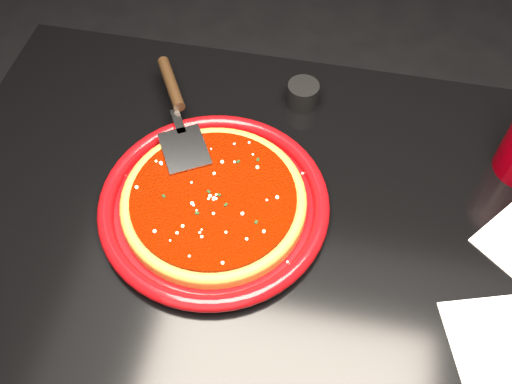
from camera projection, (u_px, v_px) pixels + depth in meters
table at (292, 338)px, 1.16m from camera, size 1.20×0.80×0.75m
plate at (214, 204)px, 0.88m from camera, size 0.46×0.46×0.03m
pizza_crust at (214, 202)px, 0.87m from camera, size 0.37×0.37×0.01m
pizza_crust_rim at (214, 200)px, 0.87m from camera, size 0.37×0.37×0.02m
pizza_sauce at (213, 198)px, 0.86m from camera, size 0.33×0.33×0.01m
parmesan_dusting at (213, 195)px, 0.86m from camera, size 0.24×0.24×0.01m
basil_flecks at (213, 196)px, 0.86m from camera, size 0.22×0.22×0.00m
pizza_server at (178, 112)px, 0.94m from camera, size 0.22×0.30×0.02m
napkin_a at (501, 345)px, 0.76m from camera, size 0.17×0.17×0.00m
ramekin at (303, 94)px, 1.00m from camera, size 0.06×0.06×0.04m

